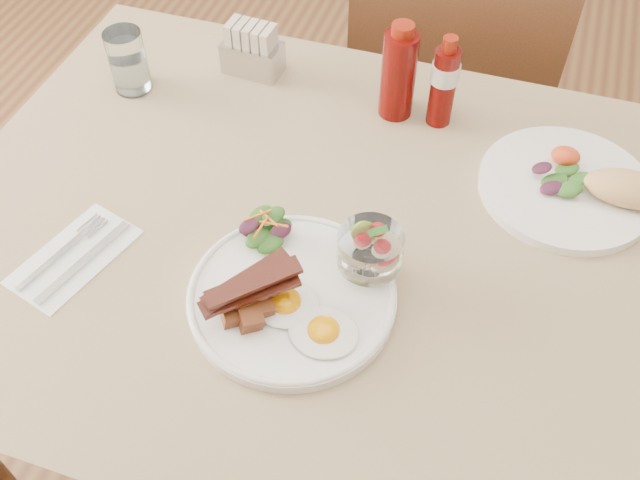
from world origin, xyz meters
TOP-DOWN VIEW (x-y plane):
  - table at (0.00, 0.00)m, footprint 1.33×0.88m
  - chair_far at (0.00, 0.66)m, footprint 0.42×0.42m
  - main_plate at (-0.09, -0.13)m, footprint 0.28×0.28m
  - fried_eggs at (-0.06, -0.17)m, footprint 0.17×0.12m
  - bacon_potato_pile at (-0.13, -0.17)m, footprint 0.12×0.12m
  - side_salad at (-0.16, -0.05)m, footprint 0.08×0.08m
  - fruit_cup at (-0.00, -0.07)m, footprint 0.09×0.09m
  - second_plate at (0.26, 0.19)m, footprint 0.29×0.26m
  - ketchup_bottle at (-0.05, 0.29)m, footprint 0.06×0.06m
  - hot_sauce_bottle at (0.02, 0.29)m, footprint 0.05×0.05m
  - sugar_caddy at (-0.32, 0.32)m, footprint 0.11×0.06m
  - water_glass at (-0.51, 0.21)m, footprint 0.06×0.06m
  - napkin_cutlery at (-0.41, -0.16)m, footprint 0.15×0.20m

SIDE VIEW (x-z plane):
  - chair_far at x=0.00m, z-range 0.06..0.99m
  - table at x=0.00m, z-range 0.29..1.04m
  - napkin_cutlery at x=-0.41m, z-range 0.75..0.76m
  - main_plate at x=-0.09m, z-range 0.75..0.77m
  - second_plate at x=0.26m, z-range 0.74..0.80m
  - fried_eggs at x=-0.06m, z-range 0.76..0.79m
  - side_salad at x=-0.16m, z-range 0.76..0.81m
  - sugar_caddy at x=-0.32m, z-range 0.75..0.84m
  - bacon_potato_pile at x=-0.13m, z-range 0.77..0.83m
  - water_glass at x=-0.51m, z-range 0.75..0.86m
  - fruit_cup at x=0.00m, z-range 0.77..0.86m
  - hot_sauce_bottle at x=0.02m, z-range 0.75..0.91m
  - ketchup_bottle at x=-0.05m, z-range 0.75..0.92m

